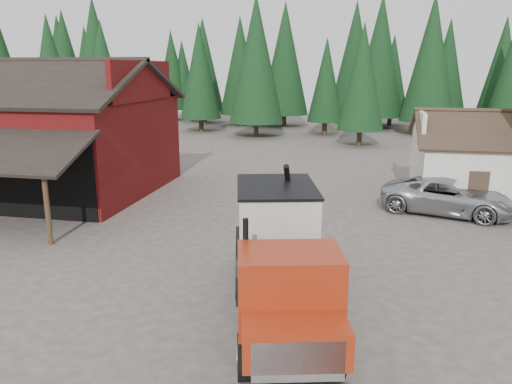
# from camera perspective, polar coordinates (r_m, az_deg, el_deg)

# --- Properties ---
(ground) EXTENTS (120.00, 120.00, 0.00)m
(ground) POSITION_cam_1_polar(r_m,az_deg,el_deg) (16.77, -10.14, -9.59)
(ground) COLOR #4F453E
(ground) RESTS_ON ground
(red_barn) EXTENTS (12.80, 13.63, 7.18)m
(red_barn) POSITION_cam_1_polar(r_m,az_deg,el_deg) (29.71, -23.28, 5.24)
(red_barn) COLOR maroon
(red_barn) RESTS_ON ground
(farmhouse) EXTENTS (8.60, 6.42, 4.65)m
(farmhouse) POSITION_cam_1_polar(r_m,az_deg,el_deg) (28.56, 25.85, 2.57)
(farmhouse) COLOR silver
(farmhouse) RESTS_ON ground
(conifer_backdrop) EXTENTS (76.00, 16.00, 16.00)m
(conifer_backdrop) POSITION_cam_1_polar(r_m,az_deg,el_deg) (56.91, 5.64, 7.27)
(conifer_backdrop) COLOR black
(conifer_backdrop) RESTS_ON ground
(near_pine_a) EXTENTS (4.40, 4.40, 11.40)m
(near_pine_a) POSITION_cam_1_polar(r_m,az_deg,el_deg) (50.60, -22.41, 12.73)
(near_pine_a) COLOR #382619
(near_pine_a) RESTS_ON ground
(near_pine_b) EXTENTS (3.96, 3.96, 10.40)m
(near_pine_b) POSITION_cam_1_polar(r_m,az_deg,el_deg) (44.22, 12.06, 12.76)
(near_pine_b) COLOR #382619
(near_pine_b) RESTS_ON ground
(near_pine_d) EXTENTS (5.28, 5.28, 13.40)m
(near_pine_d) POSITION_cam_1_polar(r_m,az_deg,el_deg) (49.22, 0.03, 14.91)
(near_pine_d) COLOR #382619
(near_pine_d) RESTS_ON ground
(feed_truck) EXTENTS (4.26, 8.90, 3.88)m
(feed_truck) POSITION_cam_1_polar(r_m,az_deg,el_deg) (13.49, 2.79, -7.03)
(feed_truck) COLOR black
(feed_truck) RESTS_ON ground
(silver_car) EXTENTS (6.49, 4.37, 1.65)m
(silver_car) POSITION_cam_1_polar(r_m,az_deg,el_deg) (24.88, 21.12, -0.47)
(silver_car) COLOR #A3A7AB
(silver_car) RESTS_ON ground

